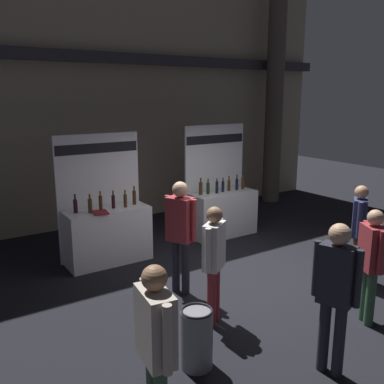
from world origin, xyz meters
name	(u,v)px	position (x,y,z in m)	size (l,w,h in m)	color
ground_plane	(238,275)	(0.00, 0.00, 0.00)	(24.00, 24.00, 0.00)	black
hall_colonnade	(126,76)	(0.00, 4.25, 3.46)	(11.85, 1.09, 6.98)	tan
exhibitor_booth_0	(107,230)	(-1.61, 1.84, 0.61)	(1.60, 0.71, 2.35)	white
exhibitor_booth_1	(222,208)	(1.10, 1.92, 0.60)	(1.54, 0.66, 2.40)	white
trash_bin	(197,338)	(-2.00, -1.67, 0.36)	(0.37, 0.37, 0.71)	slate
visitor_0	(359,226)	(1.49, -1.21, 0.95)	(0.44, 0.38, 1.62)	#47382D
visitor_2	(214,256)	(-1.26, -0.99, 0.96)	(0.46, 0.38, 1.63)	maroon
visitor_3	(180,227)	(-1.16, 0.01, 1.07)	(0.39, 0.52, 1.78)	#23232D
visitor_4	(336,287)	(-0.82, -2.58, 1.02)	(0.31, 0.51, 1.74)	#23232D
visitor_5	(156,338)	(-2.88, -2.34, 1.01)	(0.29, 0.62, 1.67)	#33563D
visitor_6	(372,257)	(0.47, -2.14, 0.94)	(0.38, 0.47, 1.59)	#33563D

